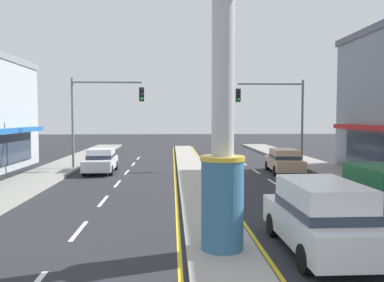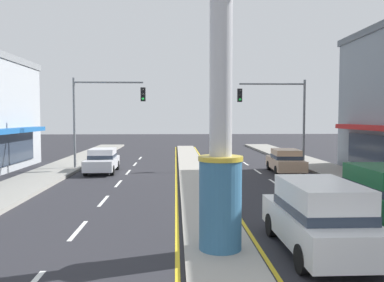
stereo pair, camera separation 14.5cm
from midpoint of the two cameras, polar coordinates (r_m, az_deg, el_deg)
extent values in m
cube|color=#A39E93|center=(21.51, 0.92, -5.90)|extent=(1.87, 52.00, 0.14)
cube|color=gray|center=(20.98, -24.18, -6.39)|extent=(2.87, 60.00, 0.18)
cube|color=gray|center=(22.01, 25.41, -5.97)|extent=(2.87, 60.00, 0.18)
cube|color=silver|center=(13.23, -15.81, -12.30)|extent=(0.14, 2.20, 0.01)
cube|color=silver|center=(17.42, -12.42, -8.43)|extent=(0.14, 2.20, 0.01)
cube|color=silver|center=(21.69, -10.39, -6.06)|extent=(0.14, 2.20, 0.01)
cube|color=silver|center=(26.01, -9.05, -4.46)|extent=(0.14, 2.20, 0.01)
cube|color=silver|center=(30.35, -8.09, -3.32)|extent=(0.14, 2.20, 0.01)
cube|color=silver|center=(34.70, -7.37, -2.47)|extent=(0.14, 2.20, 0.01)
cube|color=silver|center=(14.00, 21.13, -11.53)|extent=(0.14, 2.20, 0.01)
cube|color=silver|center=(18.01, 15.48, -8.09)|extent=(0.14, 2.20, 0.01)
cube|color=silver|center=(22.17, 11.97, -5.87)|extent=(0.14, 2.20, 0.01)
cube|color=silver|center=(26.40, 9.60, -4.35)|extent=(0.14, 2.20, 0.01)
cube|color=silver|center=(30.69, 7.89, -3.25)|extent=(0.14, 2.20, 0.01)
cube|color=silver|center=(35.00, 6.60, -2.41)|extent=(0.14, 2.20, 0.01)
cube|color=yellow|center=(21.48, -2.08, -6.10)|extent=(0.12, 52.00, 0.01)
cube|color=yellow|center=(21.61, 3.89, -6.04)|extent=(0.12, 52.00, 0.01)
cylinder|color=#33668C|center=(10.39, 4.51, -9.19)|extent=(1.10, 1.10, 2.31)
cylinder|color=gold|center=(10.20, 4.55, -2.52)|extent=(1.16, 1.16, 0.12)
cylinder|color=#B7B7BC|center=(10.23, 4.61, 11.16)|extent=(0.58, 0.58, 4.99)
cylinder|color=slate|center=(27.59, -16.48, 2.34)|extent=(0.16, 0.16, 6.20)
cylinder|color=slate|center=(27.22, -11.81, 8.30)|extent=(4.62, 0.12, 0.12)
cube|color=black|center=(26.72, -6.92, 6.70)|extent=(0.32, 0.24, 0.92)
sphere|color=black|center=(26.60, -6.95, 7.36)|extent=(0.17, 0.17, 0.17)
sphere|color=black|center=(26.58, -6.95, 6.71)|extent=(0.17, 0.17, 0.17)
sphere|color=#19D83F|center=(26.57, -6.94, 6.07)|extent=(0.17, 0.17, 0.17)
cylinder|color=slate|center=(29.06, 16.00, 2.40)|extent=(0.16, 0.16, 6.20)
cylinder|color=slate|center=(28.50, 11.65, 8.08)|extent=(4.62, 0.12, 0.12)
cube|color=black|center=(27.82, 7.06, 6.57)|extent=(0.32, 0.24, 0.92)
sphere|color=black|center=(27.71, 7.11, 7.20)|extent=(0.17, 0.17, 0.17)
sphere|color=black|center=(27.69, 7.10, 6.58)|extent=(0.17, 0.17, 0.17)
sphere|color=#19D83F|center=(27.67, 7.10, 5.96)|extent=(0.17, 0.17, 0.17)
cube|color=tan|center=(26.07, 13.48, -3.18)|extent=(2.00, 4.39, 0.66)
cube|color=tan|center=(25.84, 13.58, -1.83)|extent=(1.67, 2.23, 0.60)
cube|color=#283342|center=(25.85, 13.58, -2.23)|extent=(1.70, 2.26, 0.24)
cylinder|color=black|center=(27.24, 11.19, -3.48)|extent=(0.25, 0.63, 0.62)
cylinder|color=black|center=(27.58, 14.51, -3.44)|extent=(0.25, 0.63, 0.62)
cylinder|color=black|center=(24.64, 12.31, -4.22)|extent=(0.25, 0.63, 0.62)
cylinder|color=black|center=(25.01, 15.96, -4.16)|extent=(0.25, 0.63, 0.62)
cube|color=white|center=(11.18, 18.04, -11.59)|extent=(1.92, 4.61, 0.80)
cube|color=white|center=(10.83, 18.47, -7.73)|extent=(1.69, 2.86, 0.80)
cube|color=#283342|center=(10.89, 18.44, -9.18)|extent=(1.73, 2.89, 0.24)
cylinder|color=black|center=(12.33, 11.72, -11.80)|extent=(0.22, 0.68, 0.68)
cylinder|color=black|center=(12.86, 19.43, -11.28)|extent=(0.22, 0.68, 0.68)
cylinder|color=black|center=(9.72, 16.08, -16.09)|extent=(0.22, 0.68, 0.68)
cylinder|color=black|center=(10.39, 25.57, -14.99)|extent=(0.22, 0.68, 0.68)
cube|color=#14562D|center=(15.17, 25.90, -7.80)|extent=(1.91, 4.60, 0.80)
cube|color=#283342|center=(14.92, 26.29, -5.96)|extent=(1.72, 2.88, 0.24)
cylinder|color=black|center=(16.12, 20.68, -8.32)|extent=(0.22, 0.68, 0.68)
cylinder|color=black|center=(16.88, 26.20, -7.93)|extent=(0.22, 0.68, 0.68)
cylinder|color=black|center=(13.61, 25.44, -10.60)|extent=(0.22, 0.68, 0.68)
cube|color=silver|center=(26.09, -12.69, -3.16)|extent=(1.89, 4.35, 0.66)
cube|color=silver|center=(26.20, -12.65, -1.75)|extent=(1.61, 2.20, 0.60)
cube|color=#283342|center=(26.22, -12.64, -2.14)|extent=(1.65, 2.22, 0.24)
cylinder|color=black|center=(24.71, -11.27, -4.19)|extent=(0.24, 0.63, 0.62)
cylinder|color=black|center=(24.96, -14.97, -4.16)|extent=(0.24, 0.63, 0.62)
cylinder|color=black|center=(27.33, -10.58, -3.45)|extent=(0.24, 0.63, 0.62)
cylinder|color=black|center=(27.56, -13.94, -3.43)|extent=(0.24, 0.63, 0.62)
camera|label=1|loc=(0.07, -89.74, 0.02)|focal=36.92mm
camera|label=2|loc=(0.07, 90.26, -0.02)|focal=36.92mm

